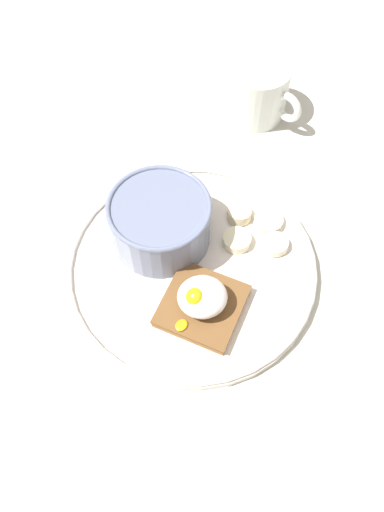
{
  "coord_description": "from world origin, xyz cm",
  "views": [
    {
      "loc": [
        -1.71,
        -29.41,
        54.12
      ],
      "look_at": [
        0.0,
        0.0,
        5.0
      ],
      "focal_mm": 35.0,
      "sensor_mm": 36.0,
      "label": 1
    }
  ],
  "objects_px": {
    "coffee_mug": "(257,90)",
    "poached_egg": "(202,297)",
    "oatmeal_bowl": "(160,222)",
    "banana_slice_front": "(268,221)",
    "banana_slice_right": "(239,214)",
    "toast_slice": "(202,306)",
    "banana_slice_left": "(237,240)",
    "banana_slice_back": "(275,244)"
  },
  "relations": [
    {
      "from": "banana_slice_left",
      "to": "banana_slice_back",
      "type": "height_order",
      "value": "banana_slice_left"
    },
    {
      "from": "banana_slice_front",
      "to": "banana_slice_left",
      "type": "xyz_separation_m",
      "value": [
        -0.04,
        -0.03,
        0.0
      ]
    },
    {
      "from": "banana_slice_right",
      "to": "poached_egg",
      "type": "bearing_deg",
      "value": -114.23
    },
    {
      "from": "poached_egg",
      "to": "banana_slice_right",
      "type": "xyz_separation_m",
      "value": [
        0.06,
        0.12,
        -0.02
      ]
    },
    {
      "from": "oatmeal_bowl",
      "to": "toast_slice",
      "type": "xyz_separation_m",
      "value": [
        0.04,
        -0.1,
        -0.02
      ]
    },
    {
      "from": "toast_slice",
      "to": "coffee_mug",
      "type": "height_order",
      "value": "coffee_mug"
    },
    {
      "from": "toast_slice",
      "to": "banana_slice_left",
      "type": "height_order",
      "value": "same"
    },
    {
      "from": "coffee_mug",
      "to": "poached_egg",
      "type": "bearing_deg",
      "value": -107.41
    },
    {
      "from": "poached_egg",
      "to": "banana_slice_left",
      "type": "relative_size",
      "value": 1.46
    },
    {
      "from": "oatmeal_bowl",
      "to": "banana_slice_back",
      "type": "bearing_deg",
      "value": -9.29
    },
    {
      "from": "toast_slice",
      "to": "banana_slice_left",
      "type": "bearing_deg",
      "value": 60.52
    },
    {
      "from": "toast_slice",
      "to": "banana_slice_back",
      "type": "relative_size",
      "value": 2.45
    },
    {
      "from": "banana_slice_front",
      "to": "banana_slice_left",
      "type": "distance_m",
      "value": 0.05
    },
    {
      "from": "coffee_mug",
      "to": "banana_slice_right",
      "type": "bearing_deg",
      "value": -102.83
    },
    {
      "from": "banana_slice_left",
      "to": "banana_slice_right",
      "type": "bearing_deg",
      "value": 79.72
    },
    {
      "from": "oatmeal_bowl",
      "to": "banana_slice_right",
      "type": "height_order",
      "value": "oatmeal_bowl"
    },
    {
      "from": "toast_slice",
      "to": "poached_egg",
      "type": "relative_size",
      "value": 1.91
    },
    {
      "from": "oatmeal_bowl",
      "to": "banana_slice_left",
      "type": "relative_size",
      "value": 2.89
    },
    {
      "from": "banana_slice_front",
      "to": "banana_slice_back",
      "type": "xyz_separation_m",
      "value": [
        0.0,
        -0.03,
        -0.0
      ]
    },
    {
      "from": "toast_slice",
      "to": "banana_slice_right",
      "type": "xyz_separation_m",
      "value": [
        0.05,
        0.12,
        -0.0
      ]
    },
    {
      "from": "poached_egg",
      "to": "coffee_mug",
      "type": "xyz_separation_m",
      "value": [
        0.1,
        0.32,
        -0.0
      ]
    },
    {
      "from": "toast_slice",
      "to": "banana_slice_right",
      "type": "bearing_deg",
      "value": 65.9
    },
    {
      "from": "banana_slice_right",
      "to": "toast_slice",
      "type": "bearing_deg",
      "value": -114.1
    },
    {
      "from": "toast_slice",
      "to": "coffee_mug",
      "type": "xyz_separation_m",
      "value": [
        0.1,
        0.32,
        0.02
      ]
    },
    {
      "from": "banana_slice_front",
      "to": "toast_slice",
      "type": "bearing_deg",
      "value": -128.94
    },
    {
      "from": "poached_egg",
      "to": "banana_slice_left",
      "type": "distance_m",
      "value": 0.1
    },
    {
      "from": "oatmeal_bowl",
      "to": "banana_slice_front",
      "type": "height_order",
      "value": "oatmeal_bowl"
    },
    {
      "from": "oatmeal_bowl",
      "to": "banana_slice_front",
      "type": "relative_size",
      "value": 2.39
    },
    {
      "from": "toast_slice",
      "to": "banana_slice_right",
      "type": "distance_m",
      "value": 0.13
    },
    {
      "from": "banana_slice_right",
      "to": "coffee_mug",
      "type": "xyz_separation_m",
      "value": [
        0.04,
        0.2,
        0.02
      ]
    },
    {
      "from": "banana_slice_front",
      "to": "coffee_mug",
      "type": "xyz_separation_m",
      "value": [
        0.01,
        0.21,
        0.02
      ]
    },
    {
      "from": "oatmeal_bowl",
      "to": "coffee_mug",
      "type": "bearing_deg",
      "value": 56.98
    },
    {
      "from": "toast_slice",
      "to": "banana_slice_right",
      "type": "relative_size",
      "value": 3.27
    },
    {
      "from": "banana_slice_back",
      "to": "coffee_mug",
      "type": "relative_size",
      "value": 0.45
    },
    {
      "from": "oatmeal_bowl",
      "to": "banana_slice_front",
      "type": "xyz_separation_m",
      "value": [
        0.13,
        0.01,
        -0.03
      ]
    },
    {
      "from": "toast_slice",
      "to": "banana_slice_back",
      "type": "bearing_deg",
      "value": 39.67
    },
    {
      "from": "oatmeal_bowl",
      "to": "poached_egg",
      "type": "height_order",
      "value": "oatmeal_bowl"
    },
    {
      "from": "banana_slice_back",
      "to": "coffee_mug",
      "type": "xyz_separation_m",
      "value": [
        0.01,
        0.24,
        0.02
      ]
    },
    {
      "from": "banana_slice_front",
      "to": "banana_slice_right",
      "type": "xyz_separation_m",
      "value": [
        -0.04,
        0.01,
        0.0
      ]
    },
    {
      "from": "poached_egg",
      "to": "coffee_mug",
      "type": "relative_size",
      "value": 0.58
    },
    {
      "from": "toast_slice",
      "to": "banana_slice_left",
      "type": "xyz_separation_m",
      "value": [
        0.05,
        0.08,
        -0.0
      ]
    },
    {
      "from": "banana_slice_left",
      "to": "banana_slice_back",
      "type": "bearing_deg",
      "value": -9.47
    }
  ]
}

